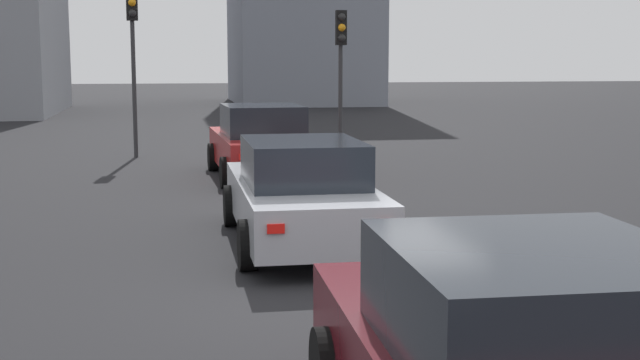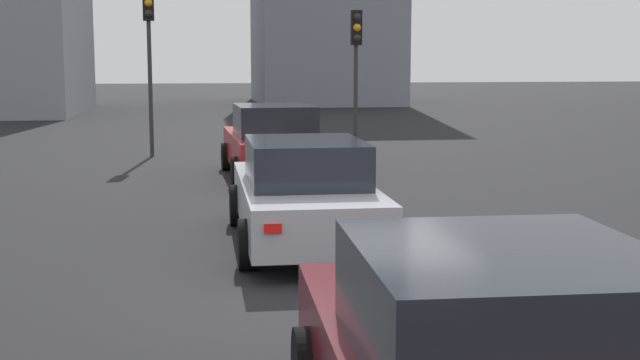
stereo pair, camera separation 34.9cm
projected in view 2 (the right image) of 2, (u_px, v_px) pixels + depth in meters
ground_plane at (339, 309)px, 9.44m from camera, size 160.00×160.00×0.20m
car_red_lead at (273, 143)px, 18.87m from camera, size 4.68×2.17×1.60m
car_silver_second at (304, 193)px, 12.14m from camera, size 4.72×2.00×1.49m
traffic_light_near_left at (356, 52)px, 22.77m from camera, size 0.32×0.28×3.83m
traffic_light_near_right at (149, 35)px, 22.50m from camera, size 0.32×0.30×4.45m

